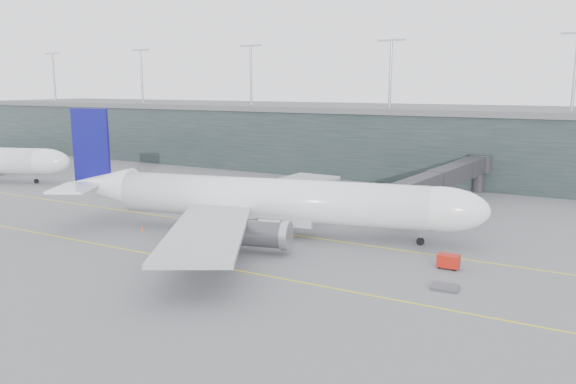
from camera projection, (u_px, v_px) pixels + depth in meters
The scene contains 17 objects.
ground at pixel (250, 221), 83.95m from camera, with size 320.00×320.00×0.00m, color slate.
taxiline_a at pixel (235, 226), 80.51m from camera, with size 160.00×0.25×0.02m, color yellow.
taxiline_b at pixel (159, 256), 66.72m from camera, with size 160.00×0.25×0.02m, color yellow.
taxiline_lead_main at pixel (335, 200), 98.81m from camera, with size 0.25×60.00×0.02m, color yellow.
taxiline_lead_adj at pixel (34, 168), 136.59m from camera, with size 0.25×60.00×0.02m, color yellow.
terminal at pixel (382, 138), 132.47m from camera, with size 240.00×36.00×29.00m.
main_aircraft at pixel (267, 200), 75.75m from camera, with size 59.00×54.53×16.68m.
jet_bridge at pixel (449, 174), 93.70m from camera, with size 8.47×46.52×7.08m.
gse_cart at pixel (448, 261), 61.92m from camera, with size 2.32×1.48×1.58m.
baggage_dolly at pixel (445, 287), 55.90m from camera, with size 2.63×2.11×0.26m, color #3B3B41.
uld_a at pixel (257, 201), 93.70m from camera, with size 2.42×2.19×1.81m.
uld_b at pixel (275, 199), 94.98m from camera, with size 1.95×1.57×1.74m.
uld_c at pixel (276, 202), 93.27m from camera, with size 2.21×1.97×1.68m.
cone_nose at pixel (452, 264), 62.51m from camera, with size 0.45×0.45×0.71m, color orange.
cone_wing_stbd at pixel (222, 263), 62.94m from camera, with size 0.44×0.44×0.70m, color #E04B0C.
cone_wing_port at pixel (329, 210), 89.13m from camera, with size 0.50×0.50×0.79m, color #E15C0C.
cone_tail at pixel (143, 229), 77.95m from camera, with size 0.40×0.40×0.64m, color #FF480E.
Camera 1 is at (44.28, -68.84, 19.99)m, focal length 35.00 mm.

